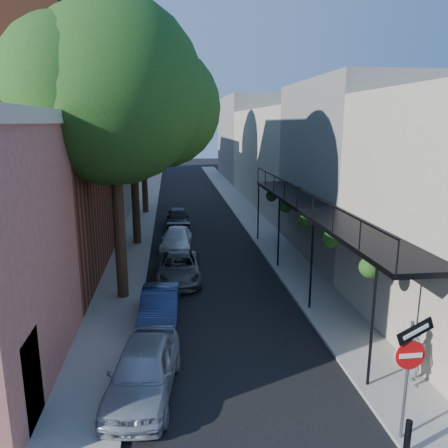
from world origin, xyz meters
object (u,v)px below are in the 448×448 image
object	(u,v)px
oak_mid	(139,120)
bollard	(408,438)
parked_car_e	(178,218)
parked_car_d	(177,239)
pedestrian	(415,355)
sign_post	(410,360)
parked_car_b	(160,307)
parked_car_c	(179,268)
oak_near	(125,96)
oak_far	(148,104)
parked_car_a	(143,370)

from	to	relation	value
oak_mid	bollard	bearing A→B (deg)	-70.10
parked_car_e	parked_car_d	bearing A→B (deg)	-92.56
oak_mid	pedestrian	bearing A→B (deg)	-62.71
sign_post	parked_car_e	bearing A→B (deg)	102.10
oak_mid	parked_car_d	world-z (taller)	oak_mid
parked_car_b	parked_car_e	size ratio (longest dim) A/B	0.99
parked_car_c	sign_post	bearing A→B (deg)	-65.86
parked_car_b	pedestrian	distance (m)	8.25
bollard	pedestrian	size ratio (longest dim) A/B	0.48
parked_car_d	oak_near	bearing A→B (deg)	-100.51
parked_car_d	sign_post	bearing A→B (deg)	-68.52
pedestrian	bollard	bearing A→B (deg)	158.58
oak_mid	oak_far	xyz separation A→B (m)	(0.06, 9.04, 1.20)
oak_mid	oak_near	bearing A→B (deg)	-89.63
oak_mid	parked_car_c	bearing A→B (deg)	-73.54
bollard	parked_car_d	size ratio (longest dim) A/B	0.20
oak_far	parked_car_c	size ratio (longest dim) A/B	2.84
oak_mid	parked_car_e	size ratio (longest dim) A/B	2.75
parked_car_a	parked_car_e	distance (m)	18.81
oak_near	oak_far	size ratio (longest dim) A/B	0.96
oak_mid	parked_car_e	distance (m)	7.84
parked_car_c	parked_car_e	distance (m)	10.40
parked_car_e	oak_far	bearing A→B (deg)	110.28
parked_car_b	parked_car_e	distance (m)	14.65
oak_near	parked_car_d	size ratio (longest dim) A/B	2.88
oak_mid	parked_car_c	xyz separation A→B (m)	(1.89, -6.39, -6.47)
oak_mid	parked_car_a	distance (m)	16.10
oak_far	parked_car_b	distance (m)	21.12
sign_post	oak_far	distance (m)	27.80
parked_car_b	parked_car_c	distance (m)	4.29
parked_car_a	parked_car_b	distance (m)	4.16
parked_car_d	parked_car_e	size ratio (longest dim) A/B	1.07
bollard	parked_car_d	world-z (taller)	parked_car_d
parked_car_b	parked_car_e	bearing A→B (deg)	89.42
parked_car_a	parked_car_c	distance (m)	8.44
oak_mid	pedestrian	distance (m)	18.31
sign_post	parked_car_e	xyz separation A→B (m)	(-4.56, 21.27, -1.40)
oak_near	pedestrian	size ratio (longest dim) A/B	6.90
bollard	oak_mid	world-z (taller)	oak_mid
bollard	parked_car_c	distance (m)	12.21
bollard	oak_mid	size ratio (longest dim) A/B	0.08
oak_far	bollard	bearing A→B (deg)	-76.65
bollard	parked_car_b	xyz separation A→B (m)	(-5.27, 7.12, 0.08)
sign_post	bollard	world-z (taller)	sign_post
sign_post	oak_mid	xyz separation A→B (m)	(-6.58, 17.26, 5.02)
parked_car_a	pedestrian	bearing A→B (deg)	2.93
parked_car_c	oak_far	bearing A→B (deg)	97.54
bollard	parked_car_a	bearing A→B (deg)	152.07
pedestrian	parked_car_a	bearing A→B (deg)	95.88
parked_car_a	parked_car_e	size ratio (longest dim) A/B	1.09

